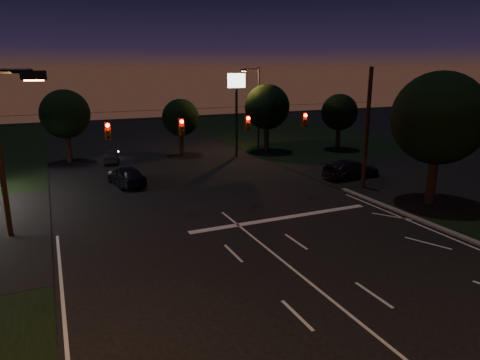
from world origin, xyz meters
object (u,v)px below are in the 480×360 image
utility_pole_right (363,188)px  car_oncoming_a (126,175)px  tree_right_near (437,119)px  car_cross (351,169)px  car_oncoming_b (111,157)px

utility_pole_right → car_oncoming_a: utility_pole_right is taller
tree_right_near → car_oncoming_a: size_ratio=1.89×
tree_right_near → car_cross: tree_right_near is taller
tree_right_near → car_oncoming_a: tree_right_near is taller
car_oncoming_b → car_cross: bearing=150.0°
car_oncoming_b → car_cross: size_ratio=0.72×
car_oncoming_a → tree_right_near: bearing=133.3°
tree_right_near → car_oncoming_a: (-17.95, 12.93, -4.89)m
tree_right_near → car_oncoming_b: 28.73m
utility_pole_right → car_cross: utility_pole_right is taller
tree_right_near → car_oncoming_a: bearing=144.2°
tree_right_near → car_oncoming_b: size_ratio=2.34×
tree_right_near → car_oncoming_a: 22.65m
utility_pole_right → car_cross: size_ratio=1.73×
car_oncoming_a → utility_pole_right: bearing=142.8°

